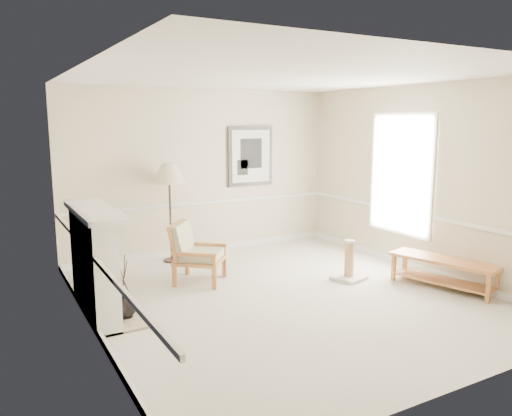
{
  "coord_description": "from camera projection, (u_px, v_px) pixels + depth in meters",
  "views": [
    {
      "loc": [
        -3.48,
        -5.43,
        2.33
      ],
      "look_at": [
        -0.06,
        0.7,
        1.11
      ],
      "focal_mm": 35.0,
      "sensor_mm": 36.0,
      "label": 1
    }
  ],
  "objects": [
    {
      "name": "floor_lamp",
      "position": [
        169.0,
        176.0,
        8.2
      ],
      "size": [
        0.69,
        0.69,
        1.66
      ],
      "rotation": [
        0.0,
        0.0,
        -0.41
      ],
      "color": "black",
      "rests_on": "ground"
    },
    {
      "name": "armchair",
      "position": [
        193.0,
        250.0,
        7.3
      ],
      "size": [
        0.97,
        0.96,
        0.88
      ],
      "rotation": [
        0.0,
        0.0,
        0.88
      ],
      "color": "#AF5F38",
      "rests_on": "ground"
    },
    {
      "name": "room",
      "position": [
        292.0,
        158.0,
        6.55
      ],
      "size": [
        5.04,
        5.54,
        2.92
      ],
      "color": "beige",
      "rests_on": "ground"
    },
    {
      "name": "bench",
      "position": [
        444.0,
        269.0,
        7.04
      ],
      "size": [
        0.85,
        1.56,
        0.43
      ],
      "rotation": [
        0.0,
        0.0,
        0.29
      ],
      "color": "#AF5F38",
      "rests_on": "ground"
    },
    {
      "name": "ground",
      "position": [
        285.0,
        296.0,
        6.74
      ],
      "size": [
        5.5,
        5.5,
        0.0
      ],
      "primitive_type": "plane",
      "color": "silver",
      "rests_on": "ground"
    },
    {
      "name": "floor_vase",
      "position": [
        125.0,
        307.0,
        5.94
      ],
      "size": [
        0.27,
        0.27,
        0.8
      ],
      "rotation": [
        0.0,
        0.0,
        0.14
      ],
      "color": "black",
      "rests_on": "ground"
    },
    {
      "name": "fireplace",
      "position": [
        95.0,
        263.0,
        6.02
      ],
      "size": [
        0.64,
        1.64,
        1.31
      ],
      "color": "white",
      "rests_on": "ground"
    },
    {
      "name": "scratching_post",
      "position": [
        349.0,
        267.0,
        7.43
      ],
      "size": [
        0.53,
        0.53,
        0.6
      ],
      "rotation": [
        0.0,
        0.0,
        0.3
      ],
      "color": "white",
      "rests_on": "ground"
    }
  ]
}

